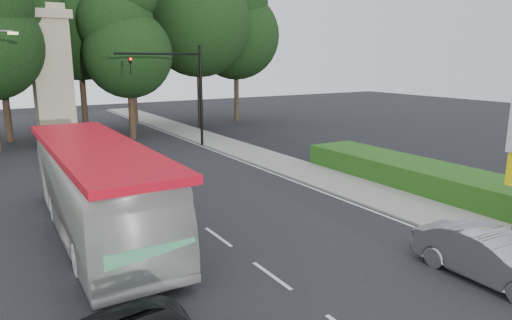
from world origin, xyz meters
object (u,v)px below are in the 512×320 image
monument (52,75)px  sedan_silver (490,257)px  transit_bus (97,190)px  traffic_signal_mast (183,82)px

monument → sedan_silver: size_ratio=2.26×
monument → sedan_silver: 30.64m
monument → transit_bus: (-1.50, -19.91, -3.44)m
traffic_signal_mast → sedan_silver: traffic_signal_mast is taller
transit_bus → sedan_silver: transit_bus is taller
sedan_silver → traffic_signal_mast: bearing=88.8°
monument → sedan_silver: monument is taller
traffic_signal_mast → sedan_silver: size_ratio=1.62×
transit_bus → sedan_silver: bearing=-46.4°
monument → transit_bus: bearing=-94.3°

